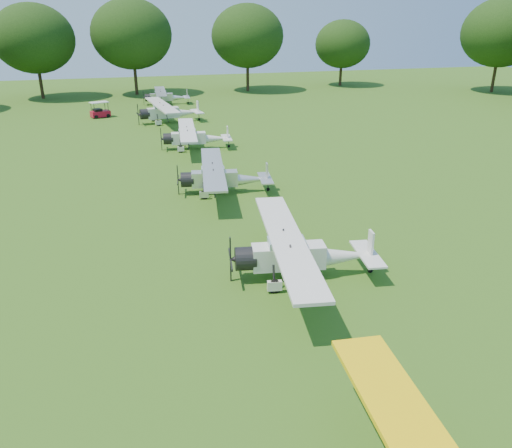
{
  "coord_description": "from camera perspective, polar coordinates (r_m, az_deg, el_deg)",
  "views": [
    {
      "loc": [
        -5.77,
        -18.66,
        10.49
      ],
      "look_at": [
        0.18,
        2.24,
        1.4
      ],
      "focal_mm": 35.0,
      "sensor_mm": 36.0,
      "label": 1
    }
  ],
  "objects": [
    {
      "name": "aircraft_5",
      "position": [
        43.13,
        -7.12,
        9.95
      ],
      "size": [
        6.03,
        9.58,
        1.88
      ],
      "rotation": [
        0.0,
        0.0,
        -0.12
      ],
      "color": "silver",
      "rests_on": "ground"
    },
    {
      "name": "aircraft_7",
      "position": [
        66.57,
        -10.37,
        14.22
      ],
      "size": [
        5.89,
        9.39,
        1.85
      ],
      "rotation": [
        0.0,
        0.0,
        -0.06
      ],
      "color": "silver",
      "rests_on": "ground"
    },
    {
      "name": "aircraft_3",
      "position": [
        21.35,
        5.02,
        -3.21
      ],
      "size": [
        6.56,
        10.39,
        2.04
      ],
      "rotation": [
        0.0,
        0.0,
        -0.16
      ],
      "color": "silver",
      "rests_on": "ground"
    },
    {
      "name": "aircraft_4",
      "position": [
        31.81,
        -3.95,
        5.49
      ],
      "size": [
        6.1,
        9.66,
        1.9
      ],
      "rotation": [
        0.0,
        0.0,
        -0.16
      ],
      "color": "silver",
      "rests_on": "ground"
    },
    {
      "name": "tree_belt",
      "position": [
        21.15,
        10.83,
        15.64
      ],
      "size": [
        137.36,
        130.27,
        14.52
      ],
      "color": "#2F1F12",
      "rests_on": "ground"
    },
    {
      "name": "golf_cart",
      "position": [
        59.44,
        -17.42,
        12.08
      ],
      "size": [
        2.27,
        1.79,
        1.7
      ],
      "rotation": [
        0.0,
        0.0,
        0.35
      ],
      "color": "#B70D29",
      "rests_on": "ground"
    },
    {
      "name": "aircraft_6",
      "position": [
        54.62,
        -10.05,
        12.62
      ],
      "size": [
        6.85,
        10.9,
        2.14
      ],
      "rotation": [
        0.0,
        0.0,
        0.1
      ],
      "color": "silver",
      "rests_on": "ground"
    },
    {
      "name": "ground",
      "position": [
        22.17,
        1.13,
        -5.54
      ],
      "size": [
        160.0,
        160.0,
        0.0
      ],
      "primitive_type": "plane",
      "color": "#315816",
      "rests_on": "ground"
    }
  ]
}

